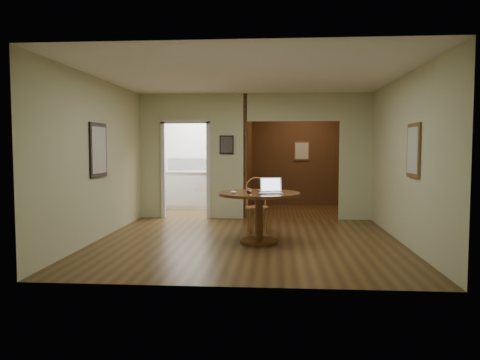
# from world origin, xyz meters

# --- Properties ---
(floor) EXTENTS (5.00, 5.00, 0.00)m
(floor) POSITION_xyz_m (0.00, 0.00, 0.00)
(floor) COLOR #402A12
(floor) RESTS_ON ground
(room_shell) EXTENTS (5.20, 7.50, 5.00)m
(room_shell) POSITION_xyz_m (-0.47, 3.10, 1.29)
(room_shell) COLOR white
(room_shell) RESTS_ON ground
(dining_table) EXTENTS (1.32, 1.32, 0.82)m
(dining_table) POSITION_xyz_m (0.19, -0.09, 0.61)
(dining_table) COLOR brown
(dining_table) RESTS_ON ground
(chair) EXTENTS (0.48, 0.48, 1.00)m
(chair) POSITION_xyz_m (0.11, 0.96, 0.55)
(chair) COLOR #9B6537
(chair) RESTS_ON ground
(open_laptop) EXTENTS (0.38, 0.36, 0.24)m
(open_laptop) POSITION_xyz_m (0.38, -0.19, 0.89)
(open_laptop) COLOR white
(open_laptop) RESTS_ON dining_table
(closed_laptop) EXTENTS (0.39, 0.34, 0.03)m
(closed_laptop) POSITION_xyz_m (0.35, 0.14, 0.84)
(closed_laptop) COLOR #BCBCC1
(closed_laptop) RESTS_ON dining_table
(mouse) EXTENTS (0.12, 0.09, 0.04)m
(mouse) POSITION_xyz_m (-0.20, -0.31, 0.84)
(mouse) COLOR white
(mouse) RESTS_ON dining_table
(wine_glass) EXTENTS (0.08, 0.08, 0.09)m
(wine_glass) POSITION_xyz_m (0.04, -0.27, 0.87)
(wine_glass) COLOR white
(wine_glass) RESTS_ON dining_table
(pen) EXTENTS (0.14, 0.02, 0.01)m
(pen) POSITION_xyz_m (0.24, -0.44, 0.83)
(pen) COLOR #0D125B
(pen) RESTS_ON dining_table
(kitchen_cabinet) EXTENTS (2.06, 0.60, 0.94)m
(kitchen_cabinet) POSITION_xyz_m (-1.35, 4.20, 0.47)
(kitchen_cabinet) COLOR white
(kitchen_cabinet) RESTS_ON ground
(grocery_bag) EXTENTS (0.32, 0.30, 0.26)m
(grocery_bag) POSITION_xyz_m (-0.84, 4.20, 1.07)
(grocery_bag) COLOR beige
(grocery_bag) RESTS_ON kitchen_cabinet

